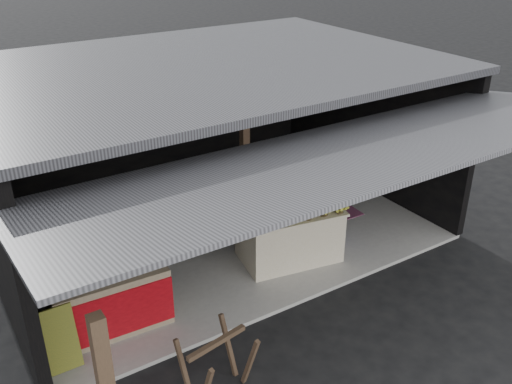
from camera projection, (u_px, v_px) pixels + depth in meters
ground at (297, 305)px, 8.22m from camera, size 80.00×80.00×0.00m
concrete_slab at (213, 230)px, 10.09m from camera, size 7.00×5.00×0.06m
shophouse at (200, 114)px, 9.41m from camera, size 7.40×7.29×3.02m
banana_table at (289, 234)px, 9.06m from camera, size 1.73×1.24×0.87m
banana_pile at (290, 205)px, 8.83m from camera, size 1.59×1.12×0.17m
white_crate at (262, 214)px, 9.60m from camera, size 0.86×0.61×0.93m
neighbor_stall at (109, 298)px, 7.51m from camera, size 1.53×0.75×1.55m
green_signboard at (54, 342)px, 6.81m from camera, size 0.56×0.22×0.83m
sawhorse at (217, 361)px, 6.50m from camera, size 0.81×0.81×0.79m
water_barrel at (327, 227)px, 9.67m from camera, size 0.31×0.31×0.45m
plastic_chair at (314, 178)px, 10.82m from camera, size 0.52×0.52×0.85m
magenta_rug at (316, 213)px, 10.59m from camera, size 1.54×1.05×0.01m
picture_frames at (142, 95)px, 10.98m from camera, size 1.62×0.04×0.46m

